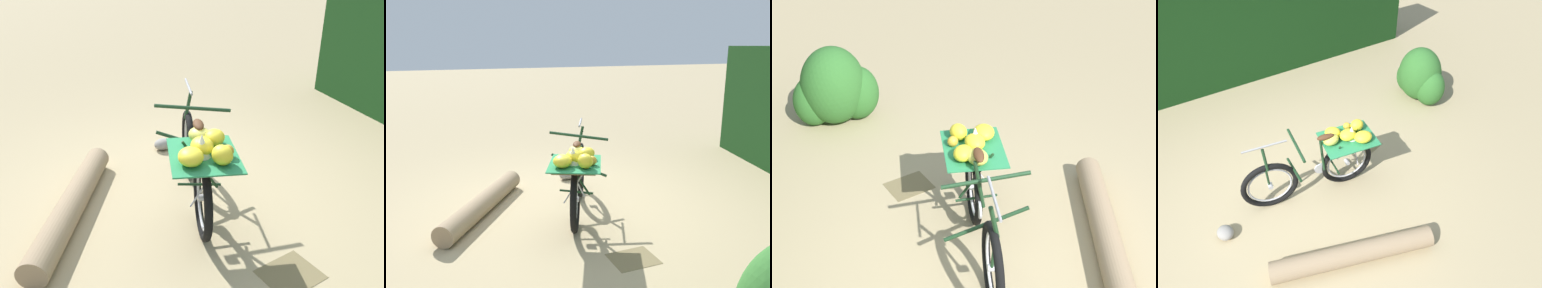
{
  "view_description": "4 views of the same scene",
  "coord_description": "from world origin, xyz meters",
  "views": [
    {
      "loc": [
        -1.79,
        -3.0,
        2.17
      ],
      "look_at": [
        -0.32,
        -0.71,
        0.89
      ],
      "focal_mm": 36.8,
      "sensor_mm": 36.0,
      "label": 1
    },
    {
      "loc": [
        -1.73,
        -4.48,
        1.99
      ],
      "look_at": [
        -0.15,
        -0.61,
        0.95
      ],
      "focal_mm": 37.42,
      "sensor_mm": 36.0,
      "label": 2
    },
    {
      "loc": [
        2.11,
        2.72,
        3.5
      ],
      "look_at": [
        -0.22,
        -0.87,
        0.76
      ],
      "focal_mm": 51.95,
      "sensor_mm": 36.0,
      "label": 3
    },
    {
      "loc": [
        -2.27,
        1.61,
        3.5
      ],
      "look_at": [
        -0.28,
        -0.7,
        0.73
      ],
      "focal_mm": 30.34,
      "sensor_mm": 36.0,
      "label": 4
    }
  ],
  "objects": [
    {
      "name": "shrub_cluster",
      "position": [
        0.15,
        -3.17,
        0.43
      ],
      "size": [
        1.03,
        0.7,
        0.98
      ],
      "color": "#2D6628",
      "rests_on": "ground_plane"
    },
    {
      "name": "bicycle",
      "position": [
        -0.06,
        -0.38,
        0.51
      ],
      "size": [
        1.04,
        1.73,
        1.03
      ],
      "rotation": [
        0.0,
        0.0,
        1.12
      ],
      "color": "black",
      "rests_on": "ground_plane"
    },
    {
      "name": "leaf_litter_patch",
      "position": [
        0.07,
        -1.49,
        0.0
      ],
      "size": [
        0.44,
        0.36,
        0.01
      ],
      "primitive_type": "cube",
      "color": "olive",
      "rests_on": "ground_plane"
    },
    {
      "name": "fallen_log",
      "position": [
        -1.08,
        0.16,
        0.12
      ],
      "size": [
        1.26,
        1.67,
        0.24
      ],
      "primitive_type": "cylinder",
      "rotation": [
        0.0,
        1.57,
        0.96
      ],
      "color": "#937A5B",
      "rests_on": "ground_plane"
    },
    {
      "name": "ground_plane",
      "position": [
        0.0,
        0.0,
        0.0
      ],
      "size": [
        60.0,
        60.0,
        0.0
      ],
      "primitive_type": "plane",
      "color": "tan"
    }
  ]
}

